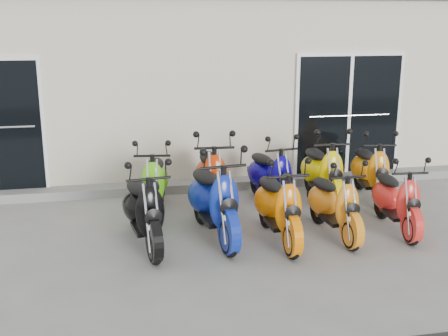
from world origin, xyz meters
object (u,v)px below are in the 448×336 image
(scooter_front_black, at_px, (143,200))
(scooter_front_orange_b, at_px, (334,196))
(scooter_front_blue, at_px, (213,190))
(scooter_front_red, at_px, (397,191))
(scooter_back_yellow, at_px, (322,164))
(scooter_front_orange_a, at_px, (278,197))
(scooter_back_green, at_px, (154,174))
(scooter_back_blue, at_px, (271,168))
(scooter_back_extra, at_px, (371,163))
(scooter_back_red, at_px, (211,168))

(scooter_front_black, xyz_separation_m, scooter_front_orange_b, (2.55, -0.12, -0.06))
(scooter_front_black, xyz_separation_m, scooter_front_blue, (0.93, 0.10, 0.05))
(scooter_front_red, height_order, scooter_back_yellow, scooter_back_yellow)
(scooter_front_orange_a, relative_size, scooter_back_green, 1.02)
(scooter_front_orange_b, distance_m, scooter_back_green, 2.72)
(scooter_back_blue, relative_size, scooter_back_extra, 1.00)
(scooter_back_green, relative_size, scooter_back_blue, 1.00)
(scooter_back_red, relative_size, scooter_back_blue, 1.11)
(scooter_front_black, relative_size, scooter_front_red, 1.10)
(scooter_front_orange_a, relative_size, scooter_back_red, 0.92)
(scooter_front_red, bearing_deg, scooter_back_yellow, 117.52)
(scooter_back_extra, bearing_deg, scooter_back_yellow, -168.78)
(scooter_front_blue, relative_size, scooter_back_green, 1.13)
(scooter_back_red, bearing_deg, scooter_front_blue, -94.83)
(scooter_back_blue, bearing_deg, scooter_front_orange_a, -110.47)
(scooter_front_orange_a, xyz_separation_m, scooter_back_green, (-1.51, 1.49, -0.01))
(scooter_front_orange_b, bearing_deg, scooter_back_red, 132.95)
(scooter_front_blue, distance_m, scooter_back_green, 1.41)
(scooter_front_blue, bearing_deg, scooter_front_red, -11.77)
(scooter_back_yellow, distance_m, scooter_back_extra, 0.85)
(scooter_front_red, distance_m, scooter_back_green, 3.53)
(scooter_front_orange_a, xyz_separation_m, scooter_front_orange_b, (0.80, 0.04, -0.05))
(scooter_front_black, height_order, scooter_back_extra, scooter_front_black)
(scooter_front_orange_b, bearing_deg, scooter_front_black, 173.32)
(scooter_back_green, bearing_deg, scooter_front_orange_b, -24.53)
(scooter_back_yellow, height_order, scooter_back_extra, scooter_back_yellow)
(scooter_back_blue, bearing_deg, scooter_back_extra, -8.57)
(scooter_back_blue, bearing_deg, scooter_front_orange_b, -80.00)
(scooter_back_extra, bearing_deg, scooter_back_red, -170.54)
(scooter_front_blue, distance_m, scooter_front_orange_b, 1.64)
(scooter_front_blue, relative_size, scooter_front_orange_a, 1.10)
(scooter_front_orange_b, distance_m, scooter_front_red, 0.93)
(scooter_back_red, distance_m, scooter_back_yellow, 1.80)
(scooter_front_red, distance_m, scooter_back_extra, 1.44)
(scooter_front_black, height_order, scooter_back_yellow, scooter_back_yellow)
(scooter_back_red, xyz_separation_m, scooter_back_blue, (0.96, 0.09, -0.07))
(scooter_front_orange_a, relative_size, scooter_front_red, 1.09)
(scooter_back_red, distance_m, scooter_back_blue, 0.97)
(scooter_back_red, height_order, scooter_back_yellow, scooter_back_red)
(scooter_front_red, bearing_deg, scooter_back_red, 155.46)
(scooter_front_blue, relative_size, scooter_back_extra, 1.13)
(scooter_front_blue, height_order, scooter_back_green, scooter_front_blue)
(scooter_back_red, bearing_deg, scooter_front_black, -128.09)
(scooter_back_green, bearing_deg, scooter_back_red, 1.60)
(scooter_front_orange_a, height_order, scooter_back_yellow, scooter_back_yellow)
(scooter_front_blue, height_order, scooter_front_red, scooter_front_blue)
(scooter_back_yellow, bearing_deg, scooter_front_orange_a, -126.89)
(scooter_front_black, relative_size, scooter_back_red, 0.94)
(scooter_front_blue, distance_m, scooter_back_blue, 1.67)
(scooter_back_green, height_order, scooter_back_blue, same)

